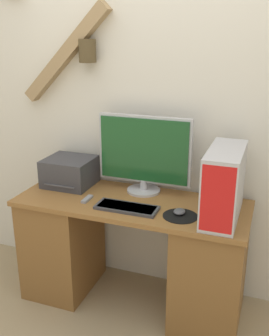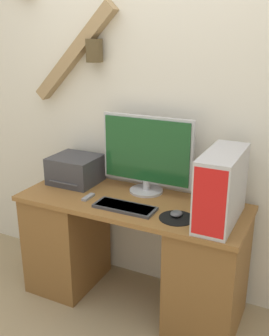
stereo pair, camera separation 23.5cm
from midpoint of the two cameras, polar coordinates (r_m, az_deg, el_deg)
name	(u,v)px [view 1 (the left image)]	position (r m, az deg, el deg)	size (l,w,h in m)	color
ground_plane	(116,326)	(2.62, -5.45, -21.97)	(12.00, 12.00, 0.00)	#9E8966
wall_back	(148,92)	(2.57, -0.70, 10.93)	(6.40, 0.16, 2.70)	silver
desk	(132,251)	(2.60, -3.06, -11.96)	(1.44, 0.55, 0.73)	brown
monitor	(144,153)	(2.50, -1.29, 2.16)	(0.61, 0.22, 0.50)	#B7B7BC
keyboard	(127,207)	(2.33, -4.03, -5.79)	(0.37, 0.15, 0.02)	#3D3D42
mousepad	(180,216)	(2.25, 3.68, -7.04)	(0.20, 0.20, 0.00)	black
mouse	(179,212)	(2.26, 3.59, -6.39)	(0.07, 0.08, 0.03)	#4C4C51
computer_tower	(224,184)	(2.19, 9.87, -2.36)	(0.19, 0.48, 0.40)	#B2B2B7
printer	(70,172)	(2.72, -11.86, -0.58)	(0.32, 0.30, 0.19)	#38383D
remote_control	(87,199)	(2.48, -9.61, -4.52)	(0.03, 0.11, 0.02)	gray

